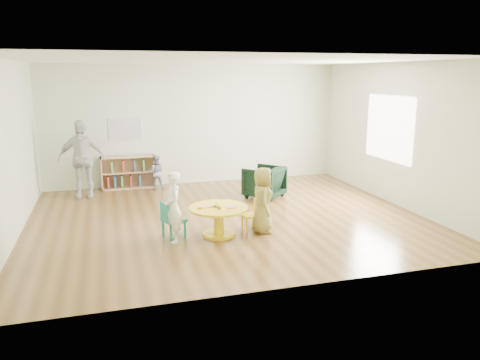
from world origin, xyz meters
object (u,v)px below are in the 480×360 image
(child_right, at_px, (263,200))
(armchair, at_px, (264,182))
(toddler, at_px, (156,172))
(adult_caretaker, at_px, (82,159))
(child_left, at_px, (173,207))
(kid_chair_right, at_px, (253,214))
(activity_table, at_px, (219,216))
(kid_chair_left, at_px, (171,219))
(bookshelf, at_px, (128,172))

(child_right, bearing_deg, armchair, -8.28)
(toddler, bearing_deg, adult_caretaker, 14.77)
(child_right, bearing_deg, adult_caretaker, 53.74)
(armchair, relative_size, child_left, 0.67)
(child_right, bearing_deg, child_left, 103.06)
(child_left, xyz_separation_m, toddler, (0.11, 3.50, -0.16))
(kid_chair_right, bearing_deg, activity_table, 97.17)
(activity_table, bearing_deg, kid_chair_left, 174.84)
(activity_table, xyz_separation_m, armchair, (1.49, 2.07, 0.01))
(activity_table, distance_m, bookshelf, 3.95)
(bookshelf, relative_size, child_right, 1.09)
(toddler, bearing_deg, armchair, 154.06)
(kid_chair_left, xyz_separation_m, armchair, (2.25, 2.00, 0.02))
(child_left, bearing_deg, kid_chair_left, -176.68)
(child_left, distance_m, child_right, 1.48)
(activity_table, bearing_deg, adult_caretaker, 124.58)
(child_left, relative_size, adult_caretaker, 0.67)
(armchair, bearing_deg, child_right, 28.24)
(kid_chair_right, xyz_separation_m, child_right, (0.12, -0.15, 0.27))
(activity_table, xyz_separation_m, kid_chair_left, (-0.76, 0.07, -0.01))
(armchair, bearing_deg, toddler, -74.29)
(toddler, xyz_separation_m, adult_caretaker, (-1.56, -0.23, 0.43))
(bookshelf, height_order, child_left, child_left)
(bookshelf, height_order, adult_caretaker, adult_caretaker)
(kid_chair_left, relative_size, toddler, 0.75)
(armchair, relative_size, child_right, 0.68)
(activity_table, height_order, toddler, toddler)
(toddler, bearing_deg, child_right, 117.96)
(child_right, distance_m, toddler, 3.72)
(toddler, bearing_deg, activity_table, 106.86)
(child_left, distance_m, adult_caretaker, 3.59)
(kid_chair_left, bearing_deg, adult_caretaker, -176.11)
(kid_chair_right, distance_m, child_left, 1.40)
(kid_chair_right, relative_size, adult_caretaker, 0.31)
(bookshelf, xyz_separation_m, child_left, (0.51, -3.83, 0.19))
(kid_chair_right, bearing_deg, armchair, -27.55)
(child_left, relative_size, child_right, 1.01)
(activity_table, relative_size, kid_chair_left, 1.61)
(activity_table, xyz_separation_m, kid_chair_right, (0.62, 0.11, -0.06))
(kid_chair_left, xyz_separation_m, bookshelf, (-0.49, 3.68, 0.05))
(bookshelf, height_order, toddler, toddler)
(toddler, height_order, adult_caretaker, adult_caretaker)
(bookshelf, bearing_deg, adult_caretaker, -149.10)
(kid_chair_left, distance_m, toddler, 3.35)
(bookshelf, bearing_deg, child_right, -62.40)
(bookshelf, relative_size, child_left, 1.08)
(bookshelf, distance_m, toddler, 0.70)
(kid_chair_right, xyz_separation_m, bookshelf, (-1.86, 3.64, 0.09))
(kid_chair_right, height_order, child_left, child_left)
(kid_chair_left, xyz_separation_m, kid_chair_right, (1.37, 0.05, -0.05))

